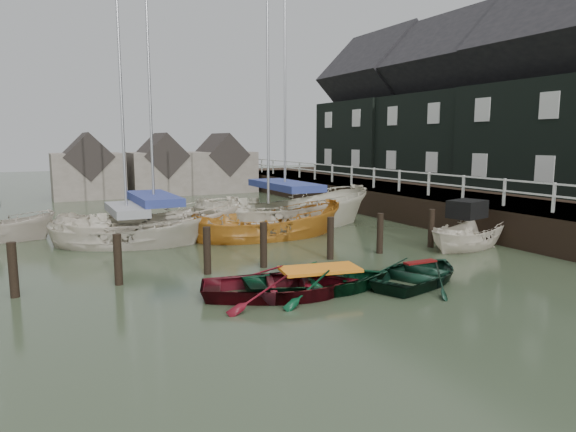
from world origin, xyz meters
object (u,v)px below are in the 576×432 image
motorboat (469,244)px  sailboat_a (128,244)px  rowboat_red (282,296)px  rowboat_green (320,290)px  sailboat_b (155,239)px  rowboat_dkgreen (420,282)px  sailboat_c (269,237)px  sailboat_d (285,226)px

motorboat → sailboat_a: 12.63m
rowboat_red → motorboat: bearing=-55.7°
rowboat_green → sailboat_b: size_ratio=0.30×
rowboat_dkgreen → sailboat_c: bearing=-16.7°
rowboat_dkgreen → sailboat_a: 10.80m
rowboat_red → sailboat_b: (-1.25, 8.75, 0.06)m
rowboat_dkgreen → sailboat_c: 7.94m
sailboat_b → sailboat_a: bearing=116.2°
sailboat_a → sailboat_b: 1.26m
rowboat_red → rowboat_dkgreen: bearing=-77.9°
sailboat_a → sailboat_d: (7.06, 1.07, -0.01)m
sailboat_b → sailboat_c: bearing=-108.5°
rowboat_green → rowboat_red: bearing=100.3°
rowboat_green → sailboat_d: size_ratio=0.28×
rowboat_red → motorboat: (8.80, 2.31, 0.10)m
motorboat → sailboat_d: bearing=16.0°
rowboat_dkgreen → sailboat_d: 9.82m
motorboat → sailboat_c: size_ratio=0.43×
sailboat_a → sailboat_b: size_ratio=0.88×
motorboat → rowboat_dkgreen: bearing=106.0°
rowboat_green → sailboat_d: bearing=-10.9°
sailboat_b → sailboat_c: (4.24, -1.40, -0.05)m
rowboat_green → sailboat_c: (1.88, 7.35, 0.01)m
sailboat_a → sailboat_d: sailboat_d is taller
motorboat → sailboat_d: 8.09m
rowboat_red → motorboat: 9.10m
motorboat → sailboat_d: size_ratio=0.32×
sailboat_b → rowboat_green: bearing=-165.1°
rowboat_dkgreen → sailboat_b: bearing=5.4°
rowboat_green → rowboat_dkgreen: (2.89, -0.53, 0.00)m
rowboat_green → sailboat_d: sailboat_d is taller
rowboat_green → sailboat_a: 8.90m
rowboat_green → motorboat: 8.03m
sailboat_c → sailboat_a: bearing=83.2°
sailboat_a → sailboat_d: 7.14m
rowboat_green → sailboat_c: 7.58m
rowboat_green → sailboat_b: 9.06m
rowboat_green → motorboat: (7.69, 2.31, 0.10)m
rowboat_green → rowboat_dkgreen: rowboat_green is taller
rowboat_red → sailboat_d: 10.38m
rowboat_red → rowboat_dkgreen: size_ratio=1.09×
rowboat_red → sailboat_a: (-2.38, 8.19, 0.07)m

